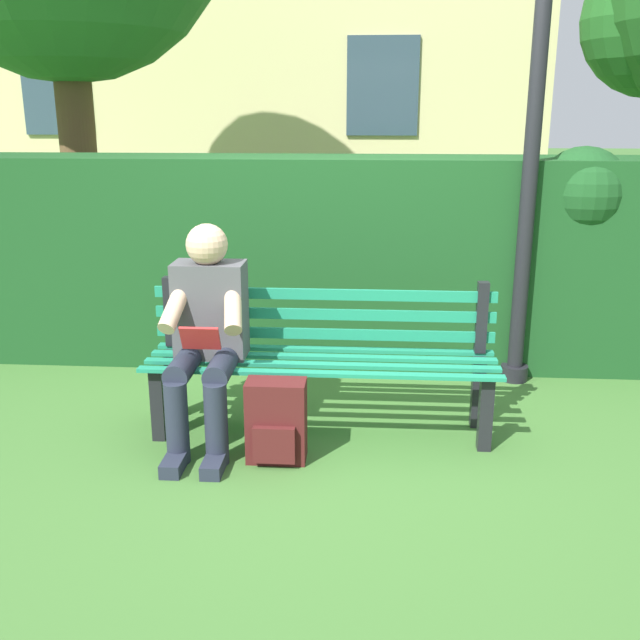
% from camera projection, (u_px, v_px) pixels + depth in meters
% --- Properties ---
extents(ground, '(60.00, 60.00, 0.00)m').
position_uv_depth(ground, '(321.00, 432.00, 4.05)').
color(ground, '#3D6B2D').
extents(park_bench, '(1.90, 0.45, 0.83)m').
position_uv_depth(park_bench, '(322.00, 355.00, 3.99)').
color(park_bench, black).
rests_on(park_bench, ground).
extents(person_seated, '(0.44, 0.73, 1.16)m').
position_uv_depth(person_seated, '(206.00, 330.00, 3.82)').
color(person_seated, '#4C4C51').
rests_on(person_seated, ground).
extents(hedge_backdrop, '(5.72, 0.72, 1.50)m').
position_uv_depth(hedge_backdrop, '(324.00, 256.00, 5.07)').
color(hedge_backdrop, '#19471E').
rests_on(hedge_backdrop, ground).
extents(backpack, '(0.30, 0.24, 0.43)m').
position_uv_depth(backpack, '(276.00, 422.00, 3.68)').
color(backpack, '#4C1919').
rests_on(backpack, ground).
extents(lamp_post, '(0.29, 0.29, 3.10)m').
position_uv_depth(lamp_post, '(539.00, 60.00, 4.26)').
color(lamp_post, black).
rests_on(lamp_post, ground).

